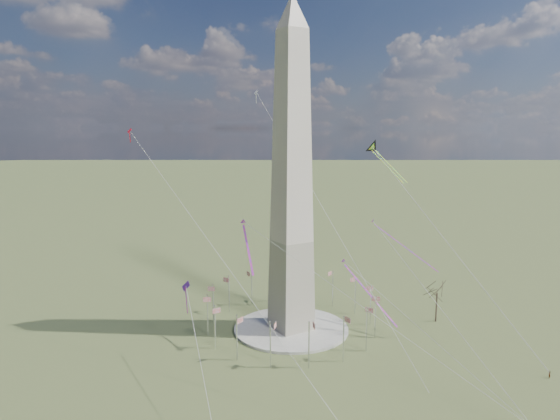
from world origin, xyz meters
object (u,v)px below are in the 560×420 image
tree_near (437,291)px  person_east (549,375)px  kite_delta_black (375,150)px  washington_monument (292,178)px

tree_near → person_east: size_ratio=7.62×
tree_near → kite_delta_black: (-2.75, 28.89, 44.84)m
washington_monument → kite_delta_black: washington_monument is taller
tree_near → person_east: 42.59m
kite_delta_black → tree_near: bearing=90.5°
washington_monument → kite_delta_black: bearing=13.1°
tree_near → kite_delta_black: size_ratio=0.83×
washington_monument → kite_delta_black: 43.18m
tree_near → kite_delta_black: 53.41m
washington_monument → tree_near: 61.13m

